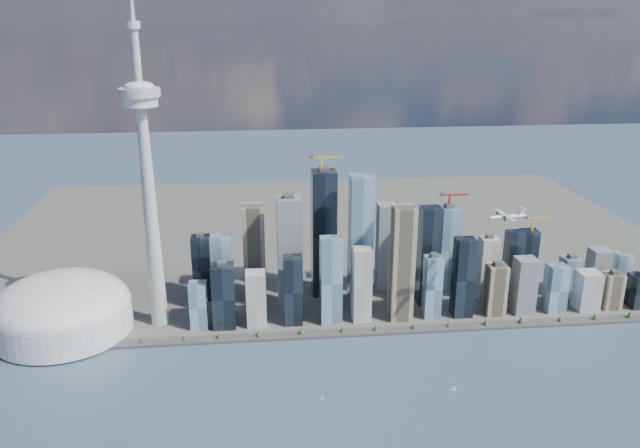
{
  "coord_description": "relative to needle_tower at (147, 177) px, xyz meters",
  "views": [
    {
      "loc": [
        -142.65,
        -575.91,
        457.06
      ],
      "look_at": [
        -56.5,
        260.0,
        172.94
      ],
      "focal_mm": 35.0,
      "sensor_mm": 36.0,
      "label": 1
    }
  ],
  "objects": [
    {
      "name": "ground",
      "position": [
        300.0,
        -310.0,
        -235.84
      ],
      "size": [
        4000.0,
        4000.0,
        0.0
      ],
      "primitive_type": "plane",
      "color": "#324558",
      "rests_on": "ground"
    },
    {
      "name": "seawall",
      "position": [
        300.0,
        -60.0,
        -233.84
      ],
      "size": [
        1100.0,
        22.0,
        4.0
      ],
      "primitive_type": "cube",
      "color": "#383838",
      "rests_on": "ground"
    },
    {
      "name": "land",
      "position": [
        300.0,
        390.0,
        -234.34
      ],
      "size": [
        1400.0,
        900.0,
        3.0
      ],
      "primitive_type": "cube",
      "color": "#4C4C47",
      "rests_on": "ground"
    },
    {
      "name": "shoreline_trees",
      "position": [
        300.0,
        -60.0,
        -227.06
      ],
      "size": [
        960.53,
        7.2,
        8.8
      ],
      "color": "#3F2D1E",
      "rests_on": "seawall"
    },
    {
      "name": "skyscraper_cluster",
      "position": [
        359.62,
        26.82,
        -161.7
      ],
      "size": [
        736.0,
        142.0,
        240.18
      ],
      "color": "black",
      "rests_on": "land"
    },
    {
      "name": "needle_tower",
      "position": [
        0.0,
        0.0,
        0.0
      ],
      "size": [
        56.0,
        56.0,
        550.5
      ],
      "color": "#A1A19C",
      "rests_on": "land"
    },
    {
      "name": "dome_stadium",
      "position": [
        -140.0,
        -10.0,
        -196.4
      ],
      "size": [
        200.0,
        200.0,
        86.0
      ],
      "color": "#BCBCBC",
      "rests_on": "land"
    },
    {
      "name": "airplane",
      "position": [
        494.86,
        -105.74,
        -41.67
      ],
      "size": [
        60.54,
        53.65,
        14.75
      ],
      "rotation": [
        0.0,
        0.0,
        0.11
      ],
      "color": "silver",
      "rests_on": "ground"
    },
    {
      "name": "sailboat_west",
      "position": [
        228.82,
        -222.66,
        -233.05
      ],
      "size": [
        6.15,
        3.51,
        8.69
      ],
      "rotation": [
        0.0,
        0.0,
        -0.37
      ],
      "color": "white",
      "rests_on": "ground"
    },
    {
      "name": "sailboat_east",
      "position": [
        398.38,
        -220.14,
        -233.25
      ],
      "size": [
        5.85,
        2.22,
        8.08
      ],
      "rotation": [
        0.0,
        0.0,
        -0.14
      ],
      "color": "white",
      "rests_on": "ground"
    }
  ]
}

